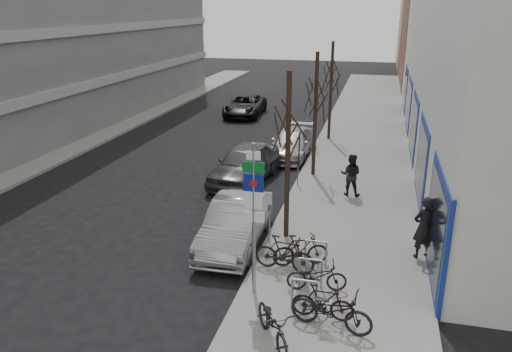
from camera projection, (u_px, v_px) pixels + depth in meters
The scene contains 25 objects.
ground at pixel (170, 284), 13.79m from camera, with size 120.00×120.00×0.00m, color black.
sidewalk_east at pixel (356, 179), 21.92m from camera, with size 5.00×70.00×0.15m, color slate.
sidewalk_west at pixel (48, 155), 25.46m from camera, with size 3.00×70.00×0.15m, color slate.
brick_building_far at pixel (470, 43), 46.25m from camera, with size 12.00×14.00×8.00m, color brown.
tan_building_far at pixel (456, 30), 59.74m from camera, with size 13.00×12.00×9.00m, color #937A5B.
highway_sign_pole at pixel (254, 211), 12.44m from camera, with size 0.55×0.10×4.20m.
bike_rack at pixel (310, 269), 13.26m from camera, with size 0.66×2.26×0.83m.
tree_near at pixel (289, 117), 15.08m from camera, with size 1.80×1.80×5.50m.
tree_mid at pixel (316, 86), 21.05m from camera, with size 1.80×1.80×5.50m.
tree_far at pixel (332, 68), 27.01m from camera, with size 1.80×1.80×5.50m.
meter_front at pixel (270, 219), 15.76m from camera, with size 0.10×0.08×1.27m.
meter_mid at pixel (298, 167), 20.81m from camera, with size 0.10×0.08×1.27m.
meter_back at pixel (315, 135), 25.86m from camera, with size 0.10×0.08×1.27m.
bike_near_left at pixel (273, 321), 11.01m from camera, with size 0.56×1.84×1.13m, color black.
bike_near_right at pixel (323, 302), 11.90m from camera, with size 0.45×1.52×0.92m, color black.
bike_mid_curb at pixel (317, 274), 13.10m from camera, with size 0.48×1.59×0.97m, color black.
bike_mid_inner at pixel (285, 253), 14.04m from camera, with size 0.53×1.79×1.09m, color black.
bike_far_curb at pixel (332, 306), 11.48m from camera, with size 0.59×1.96×1.20m, color black.
bike_far_inner at pixel (301, 250), 14.34m from camera, with size 0.49×1.65×1.00m, color black.
parked_car_front at pixel (235, 224), 15.84m from camera, with size 1.57×4.50×1.48m, color #99989D.
parked_car_mid at pixel (245, 164), 21.54m from camera, with size 1.93×4.81×1.64m, color #46474B.
parked_car_back at pixel (292, 143), 25.29m from camera, with size 1.90×4.66×1.35m, color #B0B0B6.
lane_car at pixel (245, 106), 34.66m from camera, with size 2.35×5.09×1.41m, color black.
pedestrian_near at pixel (424, 227), 14.68m from camera, with size 0.70×0.46×1.93m, color black.
pedestrian_far at pixel (351, 174), 19.63m from camera, with size 0.63×0.43×1.71m, color black.
Camera 1 is at (5.22, -11.14, 7.31)m, focal length 35.00 mm.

